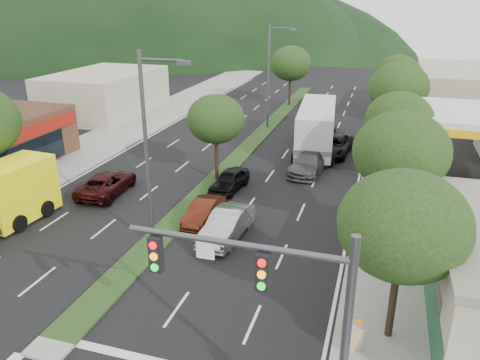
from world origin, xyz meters
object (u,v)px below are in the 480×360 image
(tree_r_a, at_px, (403,225))
(box_truck, at_px, (3,199))
(tree_r_c, at_px, (399,120))
(tree_r_d, at_px, (399,88))
(car_queue_d, at_px, (334,145))
(streetlight_near, at_px, (150,144))
(a_frame_sign, at_px, (352,334))
(car_queue_c, at_px, (204,211))
(tree_r_e, at_px, (397,74))
(streetlight_mid, at_px, (271,72))
(traffic_signal, at_px, (287,308))
(car_queue_a, at_px, (229,180))
(tree_med_near, at_px, (216,119))
(car_queue_b, at_px, (309,163))
(tree_r_b, at_px, (401,152))
(sedan_silver, at_px, (226,225))
(tree_med_far, at_px, (291,64))
(motorhome, at_px, (316,127))
(suv_maroon, at_px, (107,183))

(tree_r_a, height_order, box_truck, tree_r_a)
(tree_r_c, xyz_separation_m, tree_r_d, (0.00, 10.00, 0.43))
(car_queue_d, bearing_deg, streetlight_near, -105.85)
(tree_r_d, xyz_separation_m, a_frame_sign, (-1.31, -27.20, -4.37))
(a_frame_sign, bearing_deg, car_queue_c, 114.91)
(tree_r_e, bearing_deg, tree_r_a, -90.00)
(streetlight_near, bearing_deg, streetlight_mid, 90.00)
(traffic_signal, distance_m, tree_r_c, 21.74)
(car_queue_a, distance_m, a_frame_sign, 16.37)
(car_queue_c, bearing_deg, tree_med_near, 104.85)
(tree_r_a, bearing_deg, car_queue_b, 108.81)
(tree_r_b, xyz_separation_m, sedan_silver, (-8.50, -2.19, -4.27))
(tree_r_e, distance_m, car_queue_d, 15.00)
(tree_r_d, bearing_deg, car_queue_c, -119.18)
(tree_med_far, bearing_deg, streetlight_near, -89.67)
(streetlight_near, bearing_deg, car_queue_d, 68.74)
(tree_med_near, xyz_separation_m, a_frame_sign, (10.69, -15.20, -3.62))
(tree_r_c, height_order, tree_med_far, tree_med_far)
(streetlight_mid, bearing_deg, tree_r_c, -47.78)
(tree_r_b, distance_m, tree_r_c, 8.01)
(tree_r_c, distance_m, motorhome, 9.65)
(car_queue_c, xyz_separation_m, car_queue_d, (5.76, 15.00, 0.13))
(streetlight_near, height_order, streetlight_mid, same)
(tree_r_a, bearing_deg, car_queue_d, 101.77)
(tree_med_near, bearing_deg, a_frame_sign, -54.90)
(car_queue_a, bearing_deg, streetlight_mid, 100.80)
(traffic_signal, distance_m, car_queue_c, 15.41)
(motorhome, bearing_deg, car_queue_a, -117.45)
(streetlight_mid, xyz_separation_m, motorhome, (5.55, -6.16, -3.51))
(tree_r_a, bearing_deg, suv_maroon, 152.61)
(suv_maroon, xyz_separation_m, car_queue_d, (13.43, 12.98, 0.04))
(car_queue_a, height_order, motorhome, motorhome)
(tree_r_c, relative_size, motorhome, 0.63)
(tree_r_d, relative_size, suv_maroon, 1.37)
(streetlight_near, relative_size, motorhome, 0.97)
(tree_r_b, relative_size, tree_med_near, 1.15)
(tree_r_a, relative_size, tree_med_far, 0.96)
(suv_maroon, bearing_deg, sedan_silver, 155.22)
(tree_r_b, relative_size, box_truck, 0.96)
(car_queue_b, height_order, car_queue_d, car_queue_d)
(car_queue_a, distance_m, car_queue_b, 6.79)
(motorhome, bearing_deg, tree_r_b, -72.56)
(car_queue_a, bearing_deg, car_queue_c, -82.67)
(car_queue_a, bearing_deg, motorhome, 74.29)
(tree_r_b, relative_size, tree_r_c, 1.07)
(tree_r_d, height_order, car_queue_a, tree_r_d)
(tree_r_c, xyz_separation_m, car_queue_b, (-5.91, 1.35, -3.98))
(tree_r_b, height_order, a_frame_sign, tree_r_b)
(tree_med_far, distance_m, box_truck, 37.71)
(tree_r_e, bearing_deg, suv_maroon, -124.19)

